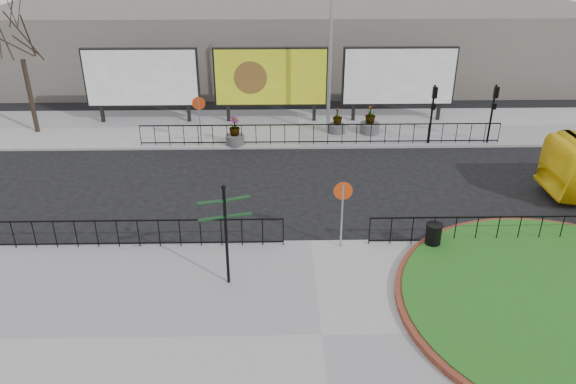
{
  "coord_description": "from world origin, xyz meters",
  "views": [
    {
      "loc": [
        -1.17,
        -17.09,
        10.52
      ],
      "look_at": [
        -0.8,
        1.56,
        1.28
      ],
      "focal_mm": 35.0,
      "sensor_mm": 36.0,
      "label": 1
    }
  ],
  "objects_px": {
    "lamp_post": "(331,43)",
    "planter_c": "(370,123)",
    "litter_bin": "(433,236)",
    "planter_a": "(235,134)",
    "billboard_mid": "(271,77)",
    "fingerpost_sign": "(226,225)",
    "planter_b": "(337,123)"
  },
  "relations": [
    {
      "from": "fingerpost_sign",
      "to": "planter_a",
      "type": "height_order",
      "value": "fingerpost_sign"
    },
    {
      "from": "litter_bin",
      "to": "planter_c",
      "type": "distance_m",
      "value": 11.57
    },
    {
      "from": "billboard_mid",
      "to": "litter_bin",
      "type": "xyz_separation_m",
      "value": [
        5.65,
        -13.59,
        -2.0
      ]
    },
    {
      "from": "billboard_mid",
      "to": "lamp_post",
      "type": "xyz_separation_m",
      "value": [
        3.01,
        -1.97,
        2.23
      ]
    },
    {
      "from": "litter_bin",
      "to": "planter_a",
      "type": "distance_m",
      "value": 12.49
    },
    {
      "from": "fingerpost_sign",
      "to": "planter_b",
      "type": "relative_size",
      "value": 2.46
    },
    {
      "from": "planter_b",
      "to": "planter_c",
      "type": "relative_size",
      "value": 0.9
    },
    {
      "from": "fingerpost_sign",
      "to": "planter_b",
      "type": "height_order",
      "value": "fingerpost_sign"
    },
    {
      "from": "planter_c",
      "to": "fingerpost_sign",
      "type": "bearing_deg",
      "value": -115.78
    },
    {
      "from": "lamp_post",
      "to": "planter_b",
      "type": "relative_size",
      "value": 6.66
    },
    {
      "from": "litter_bin",
      "to": "planter_c",
      "type": "relative_size",
      "value": 0.62
    },
    {
      "from": "planter_b",
      "to": "planter_c",
      "type": "height_order",
      "value": "planter_c"
    },
    {
      "from": "lamp_post",
      "to": "fingerpost_sign",
      "type": "bearing_deg",
      "value": -107.55
    },
    {
      "from": "lamp_post",
      "to": "planter_c",
      "type": "xyz_separation_m",
      "value": [
        2.22,
        -0.06,
        -4.16
      ]
    },
    {
      "from": "planter_c",
      "to": "litter_bin",
      "type": "bearing_deg",
      "value": -87.86
    },
    {
      "from": "billboard_mid",
      "to": "planter_b",
      "type": "height_order",
      "value": "billboard_mid"
    },
    {
      "from": "billboard_mid",
      "to": "fingerpost_sign",
      "type": "height_order",
      "value": "billboard_mid"
    },
    {
      "from": "fingerpost_sign",
      "to": "litter_bin",
      "type": "height_order",
      "value": "fingerpost_sign"
    },
    {
      "from": "litter_bin",
      "to": "planter_a",
      "type": "bearing_deg",
      "value": 126.67
    },
    {
      "from": "billboard_mid",
      "to": "planter_c",
      "type": "bearing_deg",
      "value": -21.26
    },
    {
      "from": "lamp_post",
      "to": "planter_c",
      "type": "distance_m",
      "value": 4.71
    },
    {
      "from": "billboard_mid",
      "to": "litter_bin",
      "type": "distance_m",
      "value": 14.85
    },
    {
      "from": "fingerpost_sign",
      "to": "planter_a",
      "type": "bearing_deg",
      "value": 80.52
    },
    {
      "from": "fingerpost_sign",
      "to": "planter_c",
      "type": "distance_m",
      "value": 14.95
    },
    {
      "from": "lamp_post",
      "to": "planter_c",
      "type": "height_order",
      "value": "lamp_post"
    },
    {
      "from": "planter_a",
      "to": "litter_bin",
      "type": "bearing_deg",
      "value": -53.33
    },
    {
      "from": "fingerpost_sign",
      "to": "litter_bin",
      "type": "distance_m",
      "value": 7.31
    },
    {
      "from": "billboard_mid",
      "to": "fingerpost_sign",
      "type": "xyz_separation_m",
      "value": [
        -1.25,
        -15.43,
        -0.43
      ]
    },
    {
      "from": "planter_b",
      "to": "fingerpost_sign",
      "type": "bearing_deg",
      "value": -109.43
    },
    {
      "from": "planter_b",
      "to": "litter_bin",
      "type": "bearing_deg",
      "value": -79.49
    },
    {
      "from": "litter_bin",
      "to": "fingerpost_sign",
      "type": "bearing_deg",
      "value": -165.07
    },
    {
      "from": "planter_a",
      "to": "planter_c",
      "type": "bearing_deg",
      "value": 12.36
    }
  ]
}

